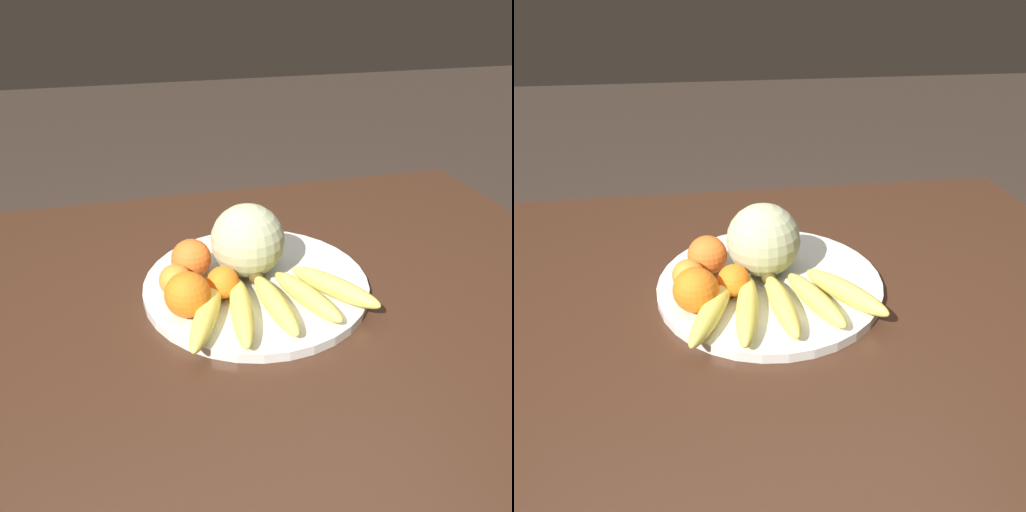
% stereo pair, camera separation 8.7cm
% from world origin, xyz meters
% --- Properties ---
extents(kitchen_table, '(1.28, 0.98, 0.75)m').
position_xyz_m(kitchen_table, '(0.00, 0.00, 0.65)').
color(kitchen_table, '#3D2316').
rests_on(kitchen_table, ground_plane).
extents(fruit_bowl, '(0.40, 0.40, 0.02)m').
position_xyz_m(fruit_bowl, '(0.04, -0.02, 0.76)').
color(fruit_bowl, silver).
rests_on(fruit_bowl, kitchen_table).
extents(melon, '(0.13, 0.13, 0.13)m').
position_xyz_m(melon, '(0.04, -0.05, 0.83)').
color(melon, '#B2B789').
rests_on(melon, fruit_bowl).
extents(banana_bunch, '(0.34, 0.20, 0.04)m').
position_xyz_m(banana_bunch, '(0.03, 0.08, 0.79)').
color(banana_bunch, '#473819').
rests_on(banana_bunch, fruit_bowl).
extents(orange_front_left, '(0.07, 0.07, 0.07)m').
position_xyz_m(orange_front_left, '(0.17, 0.05, 0.80)').
color(orange_front_left, orange).
rests_on(orange_front_left, fruit_bowl).
extents(orange_front_right, '(0.07, 0.07, 0.07)m').
position_xyz_m(orange_front_right, '(0.15, -0.06, 0.80)').
color(orange_front_right, orange).
rests_on(orange_front_right, fruit_bowl).
extents(orange_mid_center, '(0.06, 0.06, 0.06)m').
position_xyz_m(orange_mid_center, '(0.10, 0.02, 0.80)').
color(orange_mid_center, orange).
rests_on(orange_mid_center, fruit_bowl).
extents(orange_back_left, '(0.06, 0.06, 0.06)m').
position_xyz_m(orange_back_left, '(0.18, -0.01, 0.80)').
color(orange_back_left, orange).
rests_on(orange_back_left, fruit_bowl).
extents(produce_tag, '(0.08, 0.08, 0.00)m').
position_xyz_m(produce_tag, '(0.12, -0.01, 0.77)').
color(produce_tag, white).
rests_on(produce_tag, fruit_bowl).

